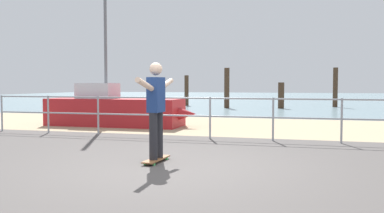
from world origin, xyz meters
The scene contains 11 objects.
ground_plane centered at (0.00, -1.00, 0.00)m, with size 24.00×10.00×0.04m, color #514C49.
beach_strip centered at (0.00, 7.00, 0.00)m, with size 24.00×6.00×0.04m, color tan.
sea_surface centered at (0.00, 35.00, 0.00)m, with size 72.00×50.00×0.04m, color #75939E.
railing_fence centered at (-0.17, 3.60, 0.70)m, with size 12.28×0.05×1.05m.
sailboat centered at (-3.73, 5.93, 0.52)m, with size 4.95×1.40×5.55m.
skateboard centered at (-0.38, 0.37, 0.07)m, with size 0.24×0.81×0.08m.
skateboarder centered at (-0.38, 0.37, 1.02)m, with size 0.22×1.45×1.65m.
groyne_post_0 centered at (-5.22, 18.86, 0.96)m, with size 0.27×0.27×1.93m, color #422D1E.
groyne_post_1 centered at (-2.22, 16.74, 1.14)m, with size 0.30×0.30×2.29m, color #422D1E.
groyne_post_2 centered at (0.77, 17.11, 0.73)m, with size 0.34×0.34×1.47m, color #422D1E.
groyne_post_3 centered at (3.77, 19.35, 1.17)m, with size 0.28×0.28×2.35m, color #422D1E.
Camera 1 is at (2.09, -6.24, 1.36)m, focal length 38.44 mm.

